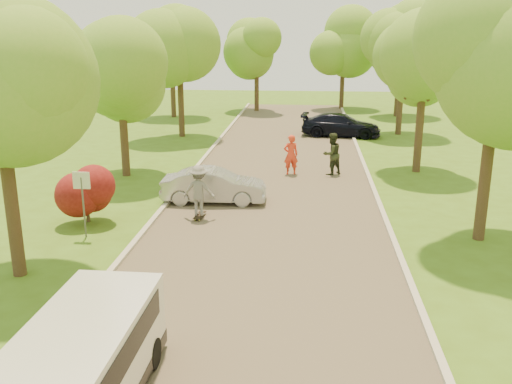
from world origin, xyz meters
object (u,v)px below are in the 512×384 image
(street_sign, at_px, (82,191))
(person_striped, at_px, (291,155))
(skateboarder, at_px, (199,191))
(person_olive, at_px, (332,154))
(longboard, at_px, (200,215))
(silver_sedan, at_px, (214,186))
(dark_sedan, at_px, (341,125))
(minivan, at_px, (82,367))

(street_sign, xyz_separation_m, person_striped, (6.31, 8.88, -0.64))
(skateboarder, bearing_deg, person_olive, -121.03)
(longboard, bearing_deg, person_striped, -109.68)
(silver_sedan, bearing_deg, dark_sedan, -23.08)
(skateboarder, bearing_deg, silver_sedan, -91.05)
(street_sign, relative_size, dark_sedan, 0.44)
(dark_sedan, bearing_deg, minivan, 174.99)
(silver_sedan, bearing_deg, person_striped, -33.35)
(street_sign, relative_size, longboard, 2.31)
(street_sign, relative_size, skateboarder, 1.21)
(person_olive, bearing_deg, minivan, 36.38)
(street_sign, height_order, person_striped, street_sign)
(person_striped, distance_m, person_olive, 1.87)
(street_sign, height_order, person_olive, street_sign)
(silver_sedan, height_order, dark_sedan, dark_sedan)
(skateboarder, bearing_deg, street_sign, 39.03)
(dark_sedan, bearing_deg, skateboarder, 167.76)
(minivan, bearing_deg, person_striped, 80.58)
(minivan, distance_m, longboard, 10.75)
(minivan, bearing_deg, longboard, 90.43)
(person_olive, bearing_deg, longboard, 16.18)
(dark_sedan, height_order, person_olive, person_olive)
(silver_sedan, bearing_deg, person_olive, -46.51)
(person_striped, bearing_deg, street_sign, 39.03)
(person_olive, bearing_deg, skateboarder, 16.18)
(person_olive, bearing_deg, silver_sedan, 7.69)
(street_sign, relative_size, minivan, 0.47)
(person_olive, bearing_deg, person_striped, -33.83)
(street_sign, bearing_deg, skateboarder, 34.28)
(longboard, relative_size, person_olive, 0.48)
(minivan, relative_size, dark_sedan, 0.93)
(skateboarder, height_order, person_olive, person_olive)
(minivan, bearing_deg, person_olive, 74.85)
(minivan, height_order, longboard, minivan)
(person_striped, bearing_deg, silver_sedan, 43.33)
(longboard, bearing_deg, street_sign, 39.03)
(silver_sedan, relative_size, dark_sedan, 0.82)
(longboard, bearing_deg, skateboarder, 104.22)
(street_sign, height_order, minivan, street_sign)
(silver_sedan, relative_size, skateboarder, 2.23)
(dark_sedan, relative_size, person_striped, 2.64)
(minivan, xyz_separation_m, silver_sedan, (0.20, 12.69, -0.24))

